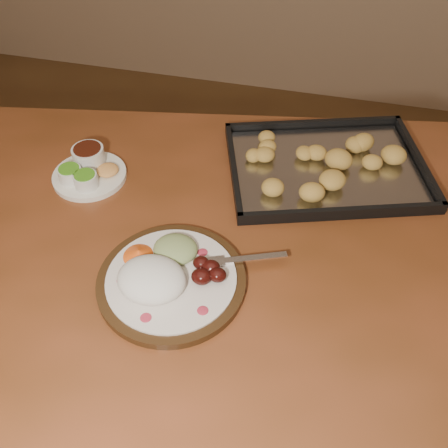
# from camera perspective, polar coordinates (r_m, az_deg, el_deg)

# --- Properties ---
(dining_table) EXTENTS (1.64, 1.15, 0.75)m
(dining_table) POSITION_cam_1_polar(r_m,az_deg,el_deg) (1.10, -0.88, -5.13)
(dining_table) COLOR brown
(dining_table) RESTS_ON ground
(dinner_plate) EXTENTS (0.34, 0.28, 0.06)m
(dinner_plate) POSITION_cam_1_polar(r_m,az_deg,el_deg) (0.94, -6.50, -5.98)
(dinner_plate) COLOR black
(dinner_plate) RESTS_ON dining_table
(condiment_saucer) EXTENTS (0.17, 0.17, 0.06)m
(condiment_saucer) POSITION_cam_1_polar(r_m,az_deg,el_deg) (1.19, -15.31, 6.01)
(condiment_saucer) COLOR silver
(condiment_saucer) RESTS_ON dining_table
(baking_tray) EXTENTS (0.53, 0.45, 0.05)m
(baking_tray) POSITION_cam_1_polar(r_m,az_deg,el_deg) (1.20, 11.64, 6.62)
(baking_tray) COLOR black
(baking_tray) RESTS_ON dining_table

